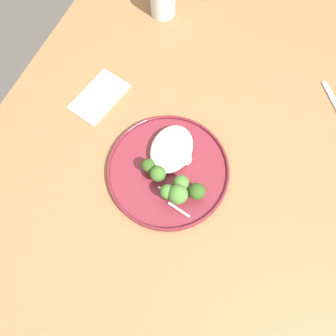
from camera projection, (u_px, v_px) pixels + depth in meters
ground at (174, 225)px, 1.43m from camera, size 6.00×6.00×0.00m
wooden_dining_table at (179, 178)px, 0.81m from camera, size 1.40×1.00×0.74m
dinner_plate at (168, 170)px, 0.73m from camera, size 0.29×0.29×0.02m
noodle_bed at (172, 149)px, 0.73m from camera, size 0.13×0.10×0.03m
seared_scallop_rear_pale at (171, 133)px, 0.75m from camera, size 0.03×0.03×0.01m
seared_scallop_right_edge at (162, 166)px, 0.72m from camera, size 0.03×0.03×0.01m
seared_scallop_tiny_bay at (186, 159)px, 0.72m from camera, size 0.03×0.03×0.01m
seared_scallop_large_seared at (174, 161)px, 0.72m from camera, size 0.03×0.03×0.02m
broccoli_floret_beside_noodles at (181, 183)px, 0.68m from camera, size 0.04×0.04×0.05m
broccoli_floret_near_rim at (178, 195)px, 0.66m from camera, size 0.04×0.04×0.07m
broccoli_floret_left_leaning at (197, 192)px, 0.67m from camera, size 0.04×0.04×0.06m
broccoli_floret_center_pile at (165, 191)px, 0.67m from camera, size 0.03×0.03×0.05m
broccoli_floret_front_edge at (158, 174)px, 0.69m from camera, size 0.04×0.04×0.05m
broccoli_floret_split_head at (148, 166)px, 0.70m from camera, size 0.03×0.03×0.05m
onion_sliver_pale_crescent at (166, 192)px, 0.70m from camera, size 0.01×0.05×0.00m
onion_sliver_curled_piece at (179, 210)px, 0.69m from camera, size 0.02×0.06×0.00m
folded_napkin at (99, 97)px, 0.81m from camera, size 0.17×0.12×0.01m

